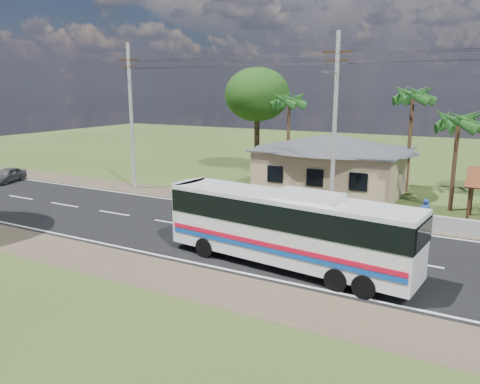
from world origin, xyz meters
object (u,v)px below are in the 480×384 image
(coach_bus, at_px, (288,223))
(small_car, at_px, (7,175))
(motorcycle, at_px, (277,198))
(person, at_px, (425,214))

(coach_bus, bearing_deg, small_car, 173.54)
(motorcycle, bearing_deg, coach_bus, -149.78)
(coach_bus, xyz_separation_m, motorcycle, (-5.03, 10.12, -1.54))
(motorcycle, distance_m, person, 9.59)
(small_car, bearing_deg, person, -13.54)
(motorcycle, bearing_deg, person, -93.17)
(motorcycle, height_order, small_car, small_car)
(coach_bus, height_order, person, coach_bus)
(coach_bus, relative_size, small_car, 3.21)
(coach_bus, relative_size, motorcycle, 6.44)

